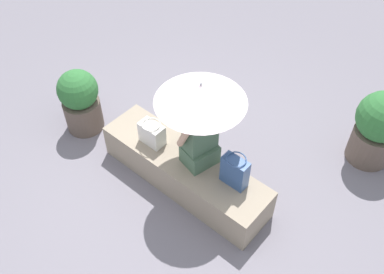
{
  "coord_description": "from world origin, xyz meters",
  "views": [
    {
      "loc": [
        -2.02,
        2.22,
        3.91
      ],
      "look_at": [
        -0.07,
        -0.04,
        0.77
      ],
      "focal_mm": 40.35,
      "sensor_mm": 36.0,
      "label": 1
    }
  ],
  "objects_px": {
    "handbag_black": "(235,171)",
    "planter_far": "(80,100)",
    "parasol": "(201,93)",
    "planter_near": "(378,127)",
    "tote_bag_canvas": "(152,133)",
    "person_seated": "(200,136)"
  },
  "relations": [
    {
      "from": "handbag_black",
      "to": "planter_far",
      "type": "distance_m",
      "value": 2.17
    },
    {
      "from": "parasol",
      "to": "planter_far",
      "type": "height_order",
      "value": "parasol"
    },
    {
      "from": "parasol",
      "to": "planter_near",
      "type": "xyz_separation_m",
      "value": [
        -1.27,
        -1.6,
        -0.82
      ]
    },
    {
      "from": "handbag_black",
      "to": "tote_bag_canvas",
      "type": "relative_size",
      "value": 1.31
    },
    {
      "from": "handbag_black",
      "to": "planter_near",
      "type": "distance_m",
      "value": 1.81
    },
    {
      "from": "tote_bag_canvas",
      "to": "planter_near",
      "type": "relative_size",
      "value": 0.29
    },
    {
      "from": "person_seated",
      "to": "tote_bag_canvas",
      "type": "xyz_separation_m",
      "value": [
        0.57,
        0.13,
        -0.25
      ]
    },
    {
      "from": "handbag_black",
      "to": "planter_near",
      "type": "xyz_separation_m",
      "value": [
        -0.79,
        -1.62,
        -0.09
      ]
    },
    {
      "from": "parasol",
      "to": "handbag_black",
      "type": "relative_size",
      "value": 2.84
    },
    {
      "from": "parasol",
      "to": "handbag_black",
      "type": "xyz_separation_m",
      "value": [
        -0.47,
        0.03,
        -0.73
      ]
    },
    {
      "from": "planter_near",
      "to": "planter_far",
      "type": "xyz_separation_m",
      "value": [
        2.95,
        1.85,
        -0.07
      ]
    },
    {
      "from": "handbag_black",
      "to": "person_seated",
      "type": "bearing_deg",
      "value": 0.33
    },
    {
      "from": "person_seated",
      "to": "parasol",
      "type": "xyz_separation_m",
      "value": [
        0.03,
        -0.03,
        0.52
      ]
    },
    {
      "from": "parasol",
      "to": "tote_bag_canvas",
      "type": "distance_m",
      "value": 0.96
    },
    {
      "from": "handbag_black",
      "to": "tote_bag_canvas",
      "type": "distance_m",
      "value": 1.03
    },
    {
      "from": "tote_bag_canvas",
      "to": "planter_far",
      "type": "height_order",
      "value": "planter_far"
    },
    {
      "from": "person_seated",
      "to": "tote_bag_canvas",
      "type": "bearing_deg",
      "value": 12.56
    },
    {
      "from": "parasol",
      "to": "tote_bag_canvas",
      "type": "xyz_separation_m",
      "value": [
        0.54,
        0.16,
        -0.77
      ]
    },
    {
      "from": "person_seated",
      "to": "planter_near",
      "type": "relative_size",
      "value": 0.95
    },
    {
      "from": "parasol",
      "to": "handbag_black",
      "type": "height_order",
      "value": "parasol"
    },
    {
      "from": "planter_far",
      "to": "tote_bag_canvas",
      "type": "bearing_deg",
      "value": -175.3
    },
    {
      "from": "handbag_black",
      "to": "planter_far",
      "type": "relative_size",
      "value": 0.43
    }
  ]
}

